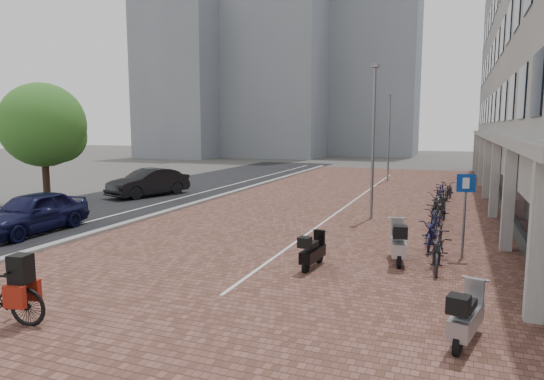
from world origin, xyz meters
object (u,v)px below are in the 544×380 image
at_px(scooter_front, 398,242).
at_px(scooter_back, 466,315).
at_px(car_dark, 149,183).
at_px(parking_sign, 465,202).
at_px(car_navy, 32,213).
at_px(scooter_mid, 313,251).

xyz_separation_m(scooter_front, scooter_back, (1.78, -4.98, -0.06)).
distance_m(car_dark, scooter_front, 17.22).
xyz_separation_m(car_dark, scooter_front, (14.88, -8.66, -0.16)).
xyz_separation_m(scooter_front, parking_sign, (1.78, 1.11, 1.11)).
bearing_deg(scooter_back, car_navy, 178.37).
height_order(car_dark, scooter_back, car_dark).
height_order(scooter_front, parking_sign, parking_sign).
bearing_deg(car_navy, car_dark, 97.64).
bearing_deg(scooter_front, parking_sign, 22.45).
bearing_deg(scooter_back, scooter_mid, 151.81).
height_order(car_navy, scooter_mid, car_navy).
distance_m(scooter_mid, scooter_back, 5.27).
xyz_separation_m(car_navy, car_dark, (-1.67, 9.57, 0.01)).
height_order(car_navy, parking_sign, parking_sign).
xyz_separation_m(car_navy, scooter_front, (13.21, 0.91, -0.15)).
xyz_separation_m(car_dark, scooter_mid, (12.72, -10.13, -0.27)).
relative_size(car_navy, parking_sign, 1.77).
relative_size(scooter_mid, parking_sign, 0.58).
bearing_deg(scooter_front, car_dark, 140.20).
distance_m(car_dark, scooter_back, 21.53).
bearing_deg(parking_sign, scooter_back, -102.03).
bearing_deg(scooter_mid, scooter_front, 39.45).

